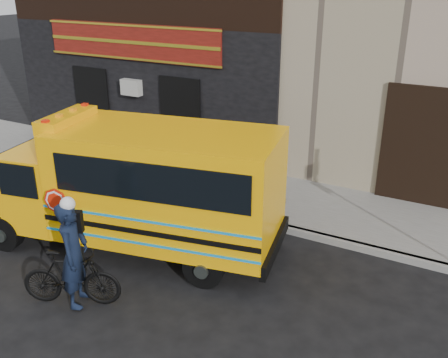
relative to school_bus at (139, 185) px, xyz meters
The scene contains 6 objects.
ground 1.84m from the school_bus, 22.20° to the right, with size 120.00×120.00×0.00m, color black.
curb 2.80m from the school_bus, 66.15° to the left, with size 40.00×0.20×0.15m, color gray.
sidewalk 4.09m from the school_bus, 75.27° to the left, with size 40.00×3.00×0.15m, color #65645E.
school_bus is the anchor object (origin of this frame).
bicycle 2.43m from the school_bus, 87.11° to the right, with size 0.51×1.81×1.09m, color black.
cyclist 2.27m from the school_bus, 83.87° to the right, with size 0.73×0.48×2.00m, color black.
Camera 1 is at (5.23, -7.18, 5.62)m, focal length 40.00 mm.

